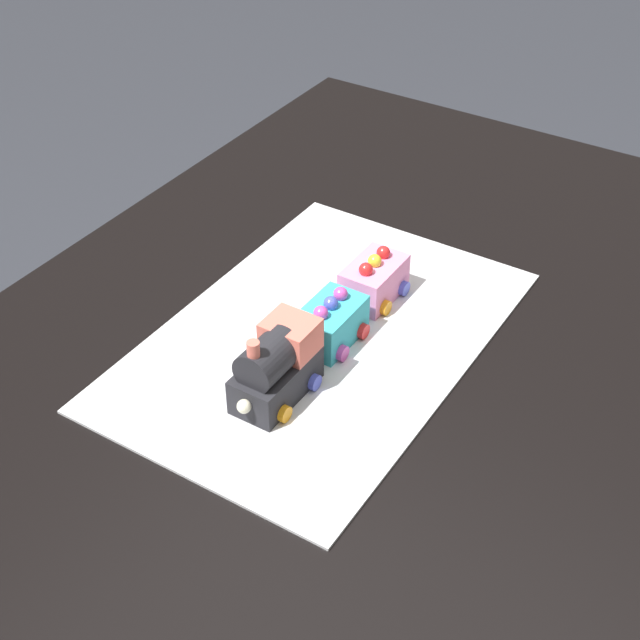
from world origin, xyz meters
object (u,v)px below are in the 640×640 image
at_px(cake_car_hopper_turquoise, 331,323).
at_px(cake_car_tanker_bubblegum, 374,280).
at_px(cake_locomotive, 276,365).
at_px(dining_table, 365,385).

bearing_deg(cake_car_hopper_turquoise, cake_car_tanker_bubblegum, 0.00).
relative_size(cake_locomotive, cake_car_hopper_turquoise, 1.40).
height_order(dining_table, cake_car_tanker_bubblegum, cake_car_tanker_bubblegum).
height_order(dining_table, cake_locomotive, cake_locomotive).
relative_size(dining_table, cake_car_hopper_turquoise, 14.00).
bearing_deg(cake_locomotive, dining_table, -8.82).
relative_size(dining_table, cake_car_tanker_bubblegum, 14.00).
height_order(cake_car_hopper_turquoise, cake_car_tanker_bubblegum, same).
xyz_separation_m(dining_table, cake_car_tanker_bubblegum, (0.06, 0.03, 0.14)).
xyz_separation_m(cake_car_hopper_turquoise, cake_car_tanker_bubblegum, (0.12, 0.00, 0.00)).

